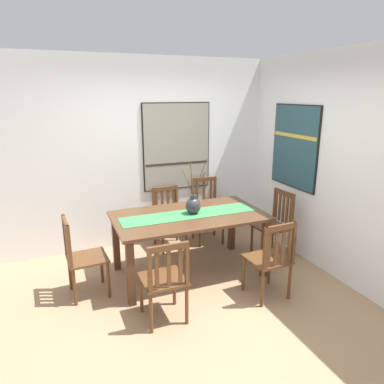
# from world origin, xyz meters

# --- Properties ---
(ground_plane) EXTENTS (6.40, 6.40, 0.03)m
(ground_plane) POSITION_xyz_m (0.00, 0.00, -0.01)
(ground_plane) COLOR #A37F5B
(wall_back) EXTENTS (6.40, 0.12, 2.70)m
(wall_back) POSITION_xyz_m (0.00, 1.86, 1.35)
(wall_back) COLOR white
(wall_back) RESTS_ON ground_plane
(wall_side) EXTENTS (0.12, 6.40, 2.70)m
(wall_side) POSITION_xyz_m (1.86, 0.00, 1.35)
(wall_side) COLOR white
(wall_side) RESTS_ON ground_plane
(dining_table) EXTENTS (1.82, 1.02, 0.78)m
(dining_table) POSITION_xyz_m (0.18, 0.66, 0.67)
(dining_table) COLOR #51331E
(dining_table) RESTS_ON ground_plane
(table_runner) EXTENTS (1.67, 0.36, 0.01)m
(table_runner) POSITION_xyz_m (0.18, 0.66, 0.78)
(table_runner) COLOR #388447
(table_runner) RESTS_ON dining_table
(centerpiece_vase) EXTENTS (0.27, 0.20, 0.69)m
(centerpiece_vase) POSITION_xyz_m (0.23, 0.66, 0.89)
(centerpiece_vase) COLOR #333338
(centerpiece_vase) RESTS_ON dining_table
(chair_0) EXTENTS (0.45, 0.45, 0.92)m
(chair_0) POSITION_xyz_m (1.45, 0.67, 0.48)
(chair_0) COLOR brown
(chair_0) RESTS_ON ground_plane
(chair_1) EXTENTS (0.45, 0.45, 0.96)m
(chair_1) POSITION_xyz_m (0.81, 1.54, 0.48)
(chair_1) COLOR brown
(chair_1) RESTS_ON ground_plane
(chair_2) EXTENTS (0.45, 0.45, 0.91)m
(chair_2) POSITION_xyz_m (-1.11, 0.63, 0.48)
(chair_2) COLOR brown
(chair_2) RESTS_ON ground_plane
(chair_3) EXTENTS (0.44, 0.44, 0.91)m
(chair_3) POSITION_xyz_m (0.79, -0.19, 0.47)
(chair_3) COLOR brown
(chair_3) RESTS_ON ground_plane
(chair_4) EXTENTS (0.44, 0.44, 0.88)m
(chair_4) POSITION_xyz_m (0.20, 1.54, 0.46)
(chair_4) COLOR brown
(chair_4) RESTS_ON ground_plane
(chair_5) EXTENTS (0.42, 0.42, 0.88)m
(chair_5) POSITION_xyz_m (-0.40, -0.17, 0.46)
(chair_5) COLOR brown
(chair_5) RESTS_ON ground_plane
(painting_on_back_wall) EXTENTS (1.03, 0.05, 1.27)m
(painting_on_back_wall) POSITION_xyz_m (0.43, 1.79, 1.43)
(painting_on_back_wall) COLOR black
(painting_on_side_wall) EXTENTS (0.05, 0.94, 1.12)m
(painting_on_side_wall) POSITION_xyz_m (1.79, 0.82, 1.49)
(painting_on_side_wall) COLOR black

